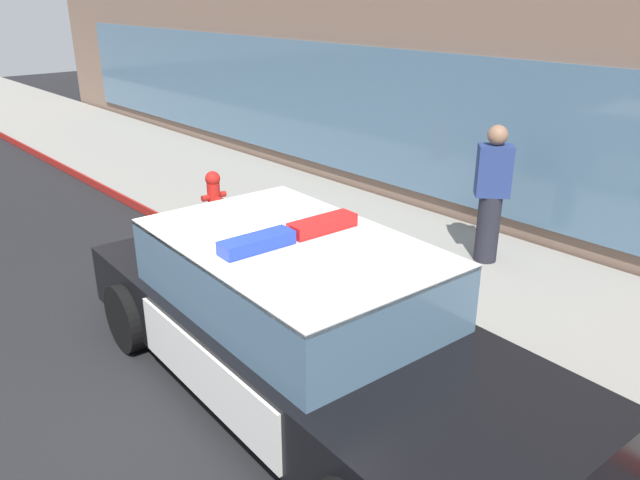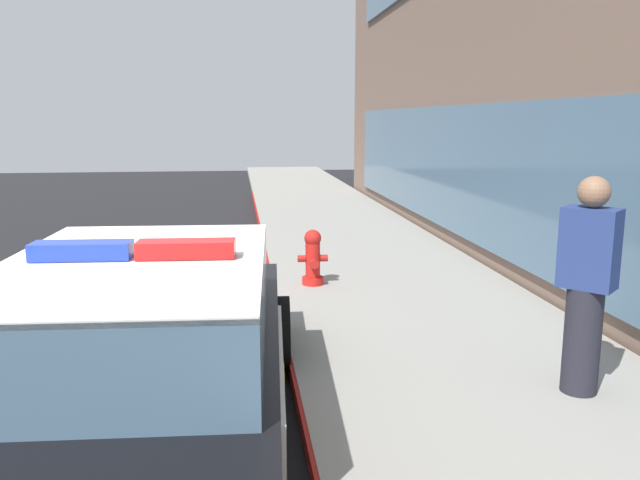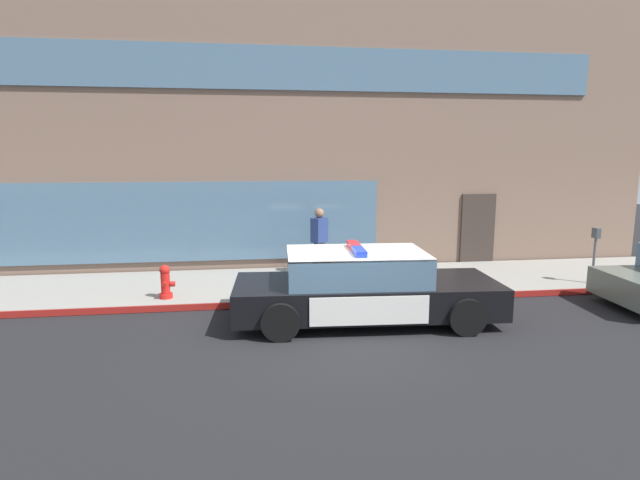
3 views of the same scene
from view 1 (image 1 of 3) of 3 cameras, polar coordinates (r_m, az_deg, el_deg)
The scene contains 6 objects.
ground at distance 5.93m, azimuth -11.24°, elevation -12.58°, with size 48.00×48.00×0.00m, color black.
sidewalk at distance 7.87m, azimuth 10.28°, elevation -2.80°, with size 48.00×3.16×0.15m, color gray.
curb_red_paint at distance 6.80m, azimuth 1.81°, elevation -6.57°, with size 28.80×0.04×0.14m, color maroon.
police_cruiser at distance 5.39m, azimuth -1.65°, elevation -7.35°, with size 5.12×2.31×1.49m.
fire_hydrant at distance 9.32m, azimuth -9.65°, elevation 3.98°, with size 0.34×0.39×0.73m.
pedestrian_on_sidewalk at distance 7.85m, azimuth 15.38°, elevation 4.03°, with size 0.47×0.46×1.71m.
Camera 1 is at (4.33, -2.34, 3.31)m, focal length 35.05 mm.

